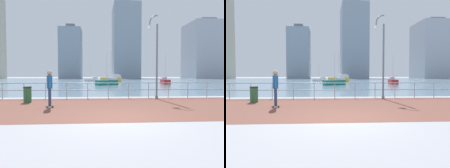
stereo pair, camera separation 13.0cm
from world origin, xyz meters
TOP-DOWN VIEW (x-y plane):
  - ground at (0.00, 40.00)m, footprint 220.00×220.00m
  - brick_paving at (0.00, 2.93)m, footprint 28.00×7.17m
  - harbor_water at (0.00, 51.52)m, footprint 180.00×88.00m
  - waterfront_railing at (0.00, 6.52)m, footprint 25.25×0.06m
  - lamppost at (3.04, 5.88)m, footprint 0.80×0.40m
  - skateboarder at (-3.06, 2.71)m, footprint 0.41×0.55m
  - trash_bin at (-4.81, 4.81)m, footprint 0.46×0.46m
  - sailboat_navy at (-2.20, 45.04)m, footprint 3.63×2.05m
  - sailboat_red at (11.34, 28.20)m, footprint 1.63×3.84m
  - sailboat_teal at (0.89, 25.06)m, footprint 3.77×2.78m
  - sailboat_white at (2.58, 40.12)m, footprint 4.93×3.78m
  - tower_slate at (13.94, 98.33)m, footprint 13.12×17.04m
  - tower_brick at (-13.57, 93.68)m, footprint 10.38×11.46m
  - tower_concrete at (50.76, 86.80)m, footprint 16.95×16.79m

SIDE VIEW (x-z plane):
  - ground at x=0.00m, z-range 0.00..0.00m
  - harbor_water at x=0.00m, z-range 0.00..0.00m
  - brick_paving at x=0.00m, z-range 0.00..0.01m
  - sailboat_navy at x=-2.20m, z-range -1.97..2.90m
  - trash_bin at x=-4.81m, z-range 0.00..0.93m
  - sailboat_teal at x=0.89m, z-range -2.09..3.08m
  - sailboat_red at x=11.34m, z-range -2.11..3.11m
  - sailboat_white at x=2.58m, z-range -2.75..4.05m
  - waterfront_railing at x=0.00m, z-range 0.21..1.29m
  - skateboarder at x=-3.06m, z-range 0.19..2.01m
  - lamppost at x=3.04m, z-range 0.29..5.83m
  - tower_brick at x=-13.57m, z-range -0.83..25.19m
  - tower_concrete at x=50.76m, z-range -0.83..27.25m
  - tower_slate at x=13.94m, z-range -0.83..38.18m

